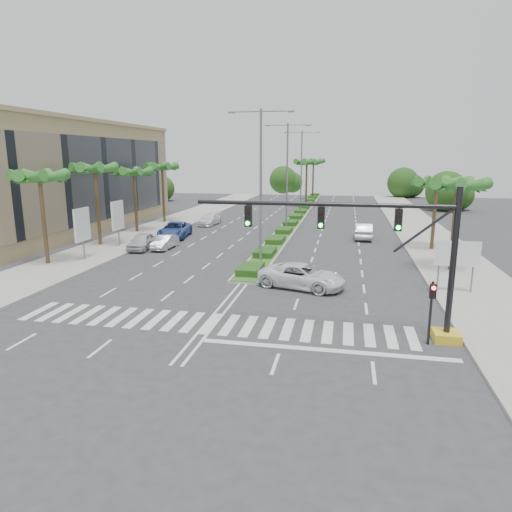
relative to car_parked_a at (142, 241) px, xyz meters
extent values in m
plane|color=#333335|center=(11.80, -17.21, -0.75)|extent=(160.00, 160.00, 0.00)
cube|color=gray|center=(27.00, 2.79, -0.68)|extent=(6.00, 120.00, 0.15)
cube|color=gray|center=(-3.40, 2.79, -0.68)|extent=(6.00, 120.00, 0.15)
cube|color=gray|center=(11.80, 27.79, -0.65)|extent=(2.20, 75.00, 0.20)
cube|color=#2D5D20|center=(11.80, 27.79, -0.53)|extent=(1.80, 75.00, 0.04)
cube|color=tan|center=(-14.20, 8.79, 5.25)|extent=(12.00, 36.00, 12.00)
cube|color=gold|center=(23.30, -17.21, -0.53)|extent=(1.20, 1.20, 0.45)
cylinder|color=black|center=(23.30, -17.21, 2.95)|extent=(0.28, 0.28, 7.00)
cylinder|color=black|center=(17.30, -17.21, 5.55)|extent=(12.00, 0.20, 0.20)
cylinder|color=black|center=(21.90, -17.21, 4.45)|extent=(2.53, 0.12, 2.15)
cube|color=black|center=(20.80, -17.21, 4.90)|extent=(0.32, 0.24, 1.00)
cylinder|color=#19E533|center=(20.80, -17.35, 4.58)|extent=(0.20, 0.06, 0.20)
cube|color=black|center=(17.30, -17.21, 4.90)|extent=(0.32, 0.24, 1.00)
cylinder|color=#19E533|center=(17.30, -17.35, 4.58)|extent=(0.20, 0.06, 0.20)
cube|color=black|center=(13.80, -17.21, 4.90)|extent=(0.32, 0.24, 1.00)
cylinder|color=#19E533|center=(13.80, -17.35, 4.58)|extent=(0.20, 0.06, 0.20)
cylinder|color=black|center=(22.40, -17.81, 0.75)|extent=(0.12, 0.12, 3.00)
cube|color=black|center=(22.40, -17.96, 1.85)|extent=(0.28, 0.22, 0.65)
cylinder|color=red|center=(22.40, -18.09, 2.03)|extent=(0.18, 0.05, 0.18)
cylinder|color=slate|center=(24.30, -9.21, 0.65)|extent=(0.10, 0.10, 2.80)
cylinder|color=slate|center=(26.30, -9.21, 0.65)|extent=(0.10, 0.10, 2.80)
cube|color=#0C6638|center=(25.30, -9.21, 1.85)|extent=(2.60, 0.08, 1.50)
cube|color=white|center=(25.30, -9.26, 1.85)|extent=(2.70, 0.02, 1.60)
cylinder|color=slate|center=(-2.70, -5.21, 0.65)|extent=(0.12, 0.12, 2.80)
cube|color=white|center=(-2.70, -5.21, 2.25)|extent=(0.18, 2.10, 2.70)
cube|color=#D8594C|center=(-2.70, -5.21, 2.25)|extent=(0.12, 2.00, 2.60)
cylinder|color=slate|center=(-2.70, 0.79, 0.65)|extent=(0.12, 0.12, 2.80)
cube|color=white|center=(-2.70, 0.79, 2.25)|extent=(0.18, 2.10, 2.70)
cube|color=#D8594C|center=(-2.70, 0.79, 2.25)|extent=(0.12, 2.00, 2.60)
cylinder|color=brown|center=(-4.70, -7.21, 2.75)|extent=(0.32, 0.32, 7.00)
sphere|color=brown|center=(-4.70, -7.21, 6.15)|extent=(0.70, 0.70, 0.70)
cone|color=#206625|center=(-3.60, -7.21, 6.05)|extent=(0.90, 3.62, 1.50)
cone|color=#206625|center=(-4.01, -6.35, 6.05)|extent=(3.39, 2.96, 1.50)
cone|color=#206625|center=(-4.94, -6.14, 6.05)|extent=(3.73, 1.68, 1.50)
cone|color=#206625|center=(-5.69, -6.73, 6.05)|extent=(2.38, 3.65, 1.50)
cone|color=#206625|center=(-5.69, -7.69, 6.05)|extent=(2.38, 3.65, 1.50)
cone|color=#206625|center=(-4.94, -8.28, 6.05)|extent=(3.73, 1.68, 1.50)
cone|color=#206625|center=(-4.01, -8.07, 6.05)|extent=(3.39, 2.96, 1.50)
cylinder|color=brown|center=(-4.70, 0.79, 2.95)|extent=(0.32, 0.32, 7.40)
sphere|color=brown|center=(-4.70, 0.79, 6.55)|extent=(0.70, 0.70, 0.70)
cone|color=#206625|center=(-3.60, 0.79, 6.45)|extent=(0.90, 3.62, 1.50)
cone|color=#206625|center=(-4.01, 1.65, 6.45)|extent=(3.39, 2.96, 1.50)
cone|color=#206625|center=(-4.94, 1.86, 6.45)|extent=(3.73, 1.68, 1.50)
cone|color=#206625|center=(-5.69, 1.27, 6.45)|extent=(2.38, 3.65, 1.50)
cone|color=#206625|center=(-5.69, 0.31, 6.45)|extent=(2.38, 3.65, 1.50)
cone|color=#206625|center=(-4.94, -0.28, 6.45)|extent=(3.73, 1.68, 1.50)
cone|color=#206625|center=(-4.01, -0.07, 6.45)|extent=(3.39, 2.96, 1.50)
cylinder|color=brown|center=(-4.70, 8.79, 2.65)|extent=(0.32, 0.32, 6.80)
sphere|color=brown|center=(-4.70, 8.79, 5.95)|extent=(0.70, 0.70, 0.70)
cone|color=#206625|center=(-3.60, 8.79, 5.85)|extent=(0.90, 3.62, 1.50)
cone|color=#206625|center=(-4.01, 9.65, 5.85)|extent=(3.39, 2.96, 1.50)
cone|color=#206625|center=(-4.94, 9.86, 5.85)|extent=(3.73, 1.68, 1.50)
cone|color=#206625|center=(-5.69, 9.27, 5.85)|extent=(2.38, 3.65, 1.50)
cone|color=#206625|center=(-5.69, 8.31, 5.85)|extent=(2.38, 3.65, 1.50)
cone|color=#206625|center=(-4.94, 7.72, 5.85)|extent=(3.73, 1.68, 1.50)
cone|color=#206625|center=(-4.01, 7.93, 5.85)|extent=(3.39, 2.96, 1.50)
cylinder|color=brown|center=(-4.70, 16.79, 2.85)|extent=(0.32, 0.32, 7.20)
sphere|color=brown|center=(-4.70, 16.79, 6.35)|extent=(0.70, 0.70, 0.70)
cone|color=#206625|center=(-3.60, 16.79, 6.25)|extent=(0.90, 3.62, 1.50)
cone|color=#206625|center=(-4.01, 17.65, 6.25)|extent=(3.39, 2.96, 1.50)
cone|color=#206625|center=(-4.94, 17.86, 6.25)|extent=(3.73, 1.68, 1.50)
cone|color=#206625|center=(-5.69, 17.27, 6.25)|extent=(2.38, 3.65, 1.50)
cone|color=#206625|center=(-5.69, 16.31, 6.25)|extent=(2.38, 3.65, 1.50)
cone|color=#206625|center=(-4.94, 15.72, 6.25)|extent=(3.73, 1.68, 1.50)
cone|color=#206625|center=(-4.01, 15.93, 6.25)|extent=(3.39, 2.96, 1.50)
cylinder|color=brown|center=(26.30, -3.21, 2.50)|extent=(0.32, 0.32, 6.50)
sphere|color=brown|center=(26.30, -3.21, 5.65)|extent=(0.70, 0.70, 0.70)
cone|color=#206625|center=(27.40, -3.21, 5.55)|extent=(0.90, 3.62, 1.50)
cone|color=#206625|center=(26.99, -2.35, 5.55)|extent=(3.39, 2.96, 1.50)
cone|color=#206625|center=(26.06, -2.14, 5.55)|extent=(3.73, 1.68, 1.50)
cone|color=#206625|center=(25.31, -2.73, 5.55)|extent=(2.38, 3.65, 1.50)
cone|color=#206625|center=(25.31, -3.69, 5.55)|extent=(2.38, 3.65, 1.50)
cone|color=#206625|center=(26.06, -4.28, 5.55)|extent=(3.73, 1.68, 1.50)
cone|color=#206625|center=(26.99, -4.07, 5.55)|extent=(3.39, 2.96, 1.50)
cylinder|color=brown|center=(26.30, 4.79, 2.35)|extent=(0.32, 0.32, 6.20)
sphere|color=brown|center=(26.30, 4.79, 5.35)|extent=(0.70, 0.70, 0.70)
cone|color=#206625|center=(27.40, 4.79, 5.25)|extent=(0.90, 3.62, 1.50)
cone|color=#206625|center=(26.99, 5.65, 5.25)|extent=(3.39, 2.96, 1.50)
cone|color=#206625|center=(26.06, 5.86, 5.25)|extent=(3.73, 1.68, 1.50)
cone|color=#206625|center=(25.31, 5.27, 5.25)|extent=(2.38, 3.65, 1.50)
cone|color=#206625|center=(25.31, 4.31, 5.25)|extent=(2.38, 3.65, 1.50)
cone|color=#206625|center=(26.06, 3.72, 5.25)|extent=(3.73, 1.68, 1.50)
cone|color=#206625|center=(26.99, 3.93, 5.25)|extent=(3.39, 2.96, 1.50)
cylinder|color=brown|center=(11.80, 37.79, 3.00)|extent=(0.32, 0.32, 7.50)
sphere|color=brown|center=(11.80, 37.79, 6.65)|extent=(0.70, 0.70, 0.70)
cone|color=#206625|center=(12.90, 37.79, 6.55)|extent=(0.90, 3.62, 1.50)
cone|color=#206625|center=(12.49, 38.65, 6.55)|extent=(3.39, 2.96, 1.50)
cone|color=#206625|center=(11.56, 38.86, 6.55)|extent=(3.73, 1.68, 1.50)
cone|color=#206625|center=(10.81, 38.27, 6.55)|extent=(2.38, 3.65, 1.50)
cone|color=#206625|center=(10.81, 37.31, 6.55)|extent=(2.38, 3.65, 1.50)
cone|color=#206625|center=(11.56, 36.72, 6.55)|extent=(3.73, 1.68, 1.50)
cone|color=#206625|center=(12.49, 36.93, 6.55)|extent=(3.39, 2.96, 1.50)
cylinder|color=brown|center=(11.80, 52.79, 3.00)|extent=(0.32, 0.32, 7.50)
sphere|color=brown|center=(11.80, 52.79, 6.65)|extent=(0.70, 0.70, 0.70)
cone|color=#206625|center=(12.90, 52.79, 6.55)|extent=(0.90, 3.62, 1.50)
cone|color=#206625|center=(12.49, 53.65, 6.55)|extent=(3.39, 2.96, 1.50)
cone|color=#206625|center=(11.56, 53.86, 6.55)|extent=(3.73, 1.68, 1.50)
cone|color=#206625|center=(10.81, 53.27, 6.55)|extent=(2.38, 3.65, 1.50)
cone|color=#206625|center=(10.81, 52.31, 6.55)|extent=(2.38, 3.65, 1.50)
cone|color=#206625|center=(11.56, 51.72, 6.55)|extent=(3.73, 1.68, 1.50)
cone|color=#206625|center=(12.49, 51.93, 6.55)|extent=(3.39, 2.96, 1.50)
cylinder|color=slate|center=(11.80, -3.21, 5.25)|extent=(0.20, 0.20, 12.00)
cylinder|color=slate|center=(10.60, -3.21, 11.05)|extent=(2.40, 0.10, 0.10)
cylinder|color=slate|center=(13.00, -3.21, 11.05)|extent=(2.40, 0.10, 0.10)
cube|color=slate|center=(9.50, -3.21, 11.00)|extent=(0.50, 0.25, 0.12)
cube|color=slate|center=(14.10, -3.21, 11.00)|extent=(0.50, 0.25, 0.12)
cylinder|color=slate|center=(11.80, 12.79, 5.25)|extent=(0.20, 0.20, 12.00)
cylinder|color=slate|center=(10.60, 12.79, 11.05)|extent=(2.40, 0.10, 0.10)
cylinder|color=slate|center=(13.00, 12.79, 11.05)|extent=(2.40, 0.10, 0.10)
cube|color=slate|center=(9.50, 12.79, 11.00)|extent=(0.50, 0.25, 0.12)
cube|color=slate|center=(14.10, 12.79, 11.00)|extent=(0.50, 0.25, 0.12)
cylinder|color=slate|center=(11.80, 28.79, 5.25)|extent=(0.20, 0.20, 12.00)
cylinder|color=slate|center=(10.60, 28.79, 11.05)|extent=(2.40, 0.10, 0.10)
cylinder|color=slate|center=(13.00, 28.79, 11.05)|extent=(2.40, 0.10, 0.10)
cube|color=slate|center=(9.50, 28.79, 11.00)|extent=(0.50, 0.25, 0.12)
cube|color=slate|center=(14.10, 28.79, 11.00)|extent=(0.50, 0.25, 0.12)
imported|color=silver|center=(0.00, 0.00, 0.00)|extent=(2.15, 4.56, 1.51)
imported|color=#BAB9BE|center=(1.98, 0.60, -0.12)|extent=(1.46, 3.90, 1.27)
imported|color=#324C9B|center=(0.69, 6.57, 0.06)|extent=(3.45, 6.19, 1.64)
imported|color=white|center=(1.66, 16.00, -0.07)|extent=(2.33, 4.87, 1.37)
imported|color=white|center=(15.78, -9.70, 0.03)|extent=(6.19, 4.12, 1.58)
imported|color=silver|center=(20.35, 9.70, 0.07)|extent=(1.90, 5.06, 1.65)
camera|label=1|loc=(18.44, -38.65, 7.76)|focal=32.00mm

